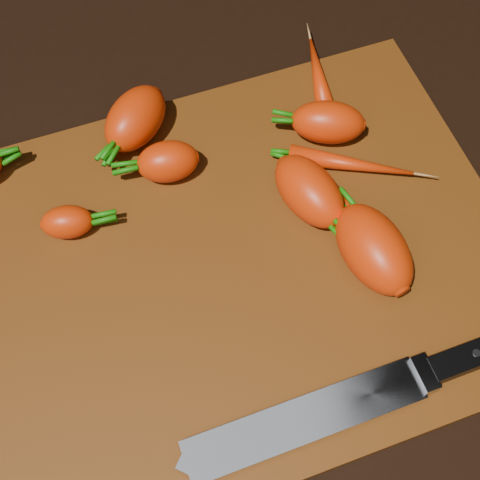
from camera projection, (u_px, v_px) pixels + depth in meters
name	position (u px, v px, depth m)	size (l,w,h in m)	color
ground	(244.00, 266.00, 0.64)	(2.00, 2.00, 0.01)	black
cutting_board	(244.00, 261.00, 0.63)	(0.50, 0.40, 0.01)	#4C280D
carrot_1	(168.00, 162.00, 0.65)	(0.06, 0.04, 0.04)	#EC3306
carrot_2	(309.00, 191.00, 0.62)	(0.09, 0.05, 0.05)	#EC3306
carrot_3	(374.00, 249.00, 0.59)	(0.09, 0.06, 0.06)	#EC3306
carrot_4	(135.00, 118.00, 0.66)	(0.08, 0.05, 0.05)	#EC3306
carrot_5	(67.00, 222.00, 0.62)	(0.05, 0.03, 0.03)	#EC3306
carrot_6	(328.00, 122.00, 0.67)	(0.07, 0.04, 0.04)	#EC3306
carrot_7	(318.00, 76.00, 0.71)	(0.10, 0.02, 0.02)	#EC3306
carrot_8	(351.00, 164.00, 0.66)	(0.12, 0.02, 0.02)	#EC3306
carrot_9	(357.00, 219.00, 0.62)	(0.10, 0.03, 0.03)	#EC3306
knife	(328.00, 411.00, 0.55)	(0.33, 0.04, 0.02)	gray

